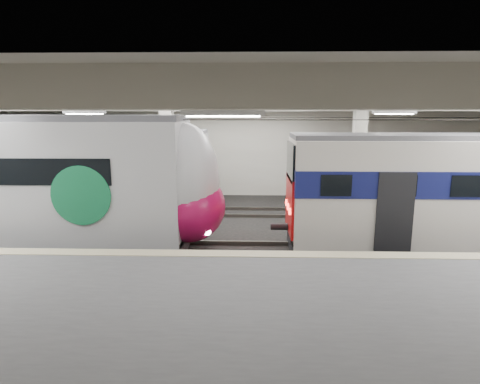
{
  "coord_description": "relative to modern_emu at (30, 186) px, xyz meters",
  "views": [
    {
      "loc": [
        0.54,
        -13.79,
        4.97
      ],
      "look_at": [
        0.12,
        1.0,
        2.0
      ],
      "focal_mm": 30.0,
      "sensor_mm": 36.0,
      "label": 1
    }
  ],
  "objects": [
    {
      "name": "modern_emu",
      "position": [
        0.0,
        0.0,
        0.0
      ],
      "size": [
        15.28,
        3.15,
        4.86
      ],
      "color": "silver",
      "rests_on": "ground"
    },
    {
      "name": "far_train",
      "position": [
        -0.65,
        5.5,
        -0.26
      ],
      "size": [
        12.75,
        2.76,
        4.11
      ],
      "rotation": [
        0.0,
        0.0,
        0.01
      ],
      "color": "silver",
      "rests_on": "ground"
    },
    {
      "name": "older_rer",
      "position": [
        15.53,
        0.0,
        -0.17
      ],
      "size": [
        12.72,
        2.81,
        4.23
      ],
      "color": "beige",
      "rests_on": "ground"
    },
    {
      "name": "station_hall",
      "position": [
        7.35,
        -1.74,
        0.86
      ],
      "size": [
        36.0,
        24.0,
        5.75
      ],
      "color": "black",
      "rests_on": "ground"
    }
  ]
}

